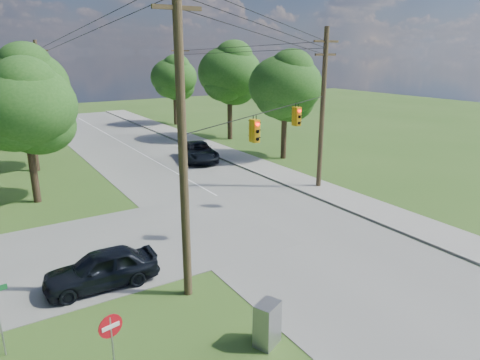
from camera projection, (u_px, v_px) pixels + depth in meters
ground at (289, 267)px, 18.53m from camera, size 140.00×140.00×0.00m
main_road at (261, 221)px, 23.60m from camera, size 10.00×100.00×0.03m
sidewalk_east at (348, 199)px, 26.99m from camera, size 2.60×100.00×0.12m
pole_sw at (182, 134)px, 14.73m from camera, size 2.00×0.32×12.00m
pole_ne at (323, 108)px, 27.98m from camera, size 2.00×0.32×10.50m
pole_north_e at (182, 89)px, 45.95m from camera, size 2.00×0.32×10.00m
pole_north_w at (42, 96)px, 38.89m from camera, size 2.00×0.32×10.00m
power_lines at (195, 49)px, 26.04m from camera, size 13.93×29.62×4.93m
traffic_signals at (278, 122)px, 21.85m from camera, size 4.91×3.27×1.05m
tree_w_near at (24, 106)px, 24.95m from camera, size 6.00×6.00×8.40m
tree_w_mid at (25, 85)px, 31.77m from camera, size 6.40×6.40×9.22m
tree_e_near at (285, 86)px, 35.83m from camera, size 6.20×6.20×8.81m
tree_e_mid at (230, 73)px, 44.02m from camera, size 6.60×6.60×9.64m
tree_e_far at (174, 77)px, 53.54m from camera, size 5.80×5.80×8.32m
car_cross_dark at (101, 268)px, 16.82m from camera, size 4.44×1.95×1.49m
car_main_north at (198, 151)px, 36.46m from camera, size 3.89×6.13×1.57m
control_cabinet at (267, 324)px, 13.45m from camera, size 0.98×0.87×1.47m
do_not_enter_sign at (111, 333)px, 11.72m from camera, size 0.70×0.18×2.12m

